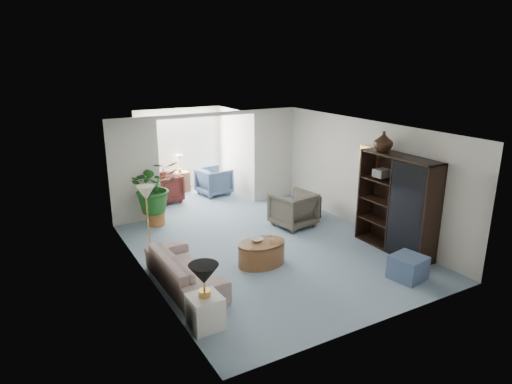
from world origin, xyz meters
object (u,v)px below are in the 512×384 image
table_lamp (204,274)px  wingback_chair (293,209)px  sunroom_chair_blue (214,181)px  coffee_table (262,253)px  coffee_cup (271,240)px  cabinet_urn (383,141)px  sunroom_chair_maroon (164,188)px  floor_lamp (146,193)px  side_table_dark (310,206)px  sofa (185,269)px  plant_pot (156,218)px  ottoman (408,267)px  coffee_bowl (257,240)px  framed_picture (370,158)px  end_table (205,312)px  sunroom_table (180,182)px  entertainment_cabinet (397,204)px

table_lamp → wingback_chair: 4.45m
sunroom_chair_blue → coffee_table: bearing=158.7°
coffee_cup → sunroom_chair_blue: 4.81m
coffee_table → cabinet_urn: size_ratio=2.35×
coffee_cup → sunroom_chair_maroon: (-0.55, 4.72, -0.11)m
floor_lamp → coffee_table: floor_lamp is taller
side_table_dark → coffee_cup: bearing=-140.7°
sofa → coffee_cup: bearing=-93.2°
coffee_table → plant_pot: size_ratio=2.37×
ottoman → sunroom_chair_maroon: sunroom_chair_maroon is taller
coffee_table → ottoman: bearing=-41.9°
ottoman → coffee_bowl: bearing=137.3°
table_lamp → sofa: bearing=81.6°
floor_lamp → sunroom_chair_blue: 4.19m
coffee_bowl → sunroom_chair_blue: bearing=75.7°
floor_lamp → sunroom_chair_blue: size_ratio=0.42×
framed_picture → end_table: size_ratio=0.99×
sofa → sunroom_chair_maroon: bearing=-15.2°
sunroom_chair_maroon → coffee_cup: bearing=-1.2°
plant_pot → end_table: bearing=-98.4°
side_table_dark → sunroom_chair_maroon: bearing=133.6°
side_table_dark → plant_pot: bearing=159.0°
table_lamp → coffee_cup: size_ratio=4.50×
coffee_cup → ottoman: bearing=-42.5°
sunroom_chair_maroon → plant_pot: bearing=-32.0°
wingback_chair → sunroom_table: bearing=-80.9°
floor_lamp → wingback_chair: (3.36, -0.21, -0.84)m
table_lamp → sunroom_chair_maroon: bearing=77.3°
sunroom_chair_blue → coffee_cup: bearing=160.7°
sofa → side_table_dark: 4.30m
plant_pot → sunroom_chair_maroon: (0.71, 1.57, 0.23)m
entertainment_cabinet → sunroom_table: (-2.35, 6.10, -0.70)m
framed_picture → end_table: (-4.68, -1.74, -1.45)m
coffee_cup → plant_pot: coffee_cup is taller
sunroom_table → wingback_chair: bearing=-71.6°
sunroom_chair_maroon → coffee_bowl: bearing=-3.5°
table_lamp → coffee_table: bearing=38.4°
ottoman → coffee_table: bearing=138.1°
sunroom_table → sunroom_chair_blue: bearing=-45.0°
end_table → coffee_bowl: coffee_bowl is taller
framed_picture → coffee_cup: (-2.78, -0.45, -1.20)m
cabinet_urn → sunroom_chair_maroon: (-3.10, 4.85, -1.79)m
coffee_table → wingback_chair: wingback_chair is taller
sofa → sunroom_chair_maroon: sunroom_chair_maroon is taller
framed_picture → table_lamp: bearing=-159.6°
entertainment_cabinet → sunroom_chair_maroon: size_ratio=2.32×
entertainment_cabinet → cabinet_urn: cabinet_urn is taller
entertainment_cabinet → cabinet_urn: bearing=90.0°
side_table_dark → sunroom_chair_maroon: (-2.76, 2.91, 0.11)m
table_lamp → coffee_table: table_lamp is taller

